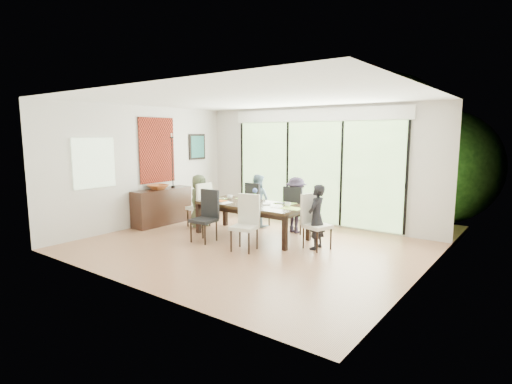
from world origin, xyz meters
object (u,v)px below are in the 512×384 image
Objects in this scene: chair_left_end at (199,204)px; vase at (255,200)px; chair_near_right at (244,223)px; person_left_end at (199,201)px; laptop at (217,199)px; cup_a at (230,197)px; cup_c at (288,205)px; cup_b at (254,203)px; bowl at (158,187)px; person_right_end at (317,217)px; sideboard at (162,206)px; chair_near_left at (204,216)px; table_top at (251,205)px; chair_far_left at (258,204)px; chair_right_end at (317,222)px; person_far_right at (296,205)px; chair_far_right at (296,209)px; person_far_left at (258,200)px.

chair_left_end is 9.17× the size of vase.
chair_near_right is 0.85× the size of person_left_end.
chair_near_right is 3.33× the size of laptop.
cup_a is 1.00× the size of cup_c.
chair_left_end is 8.87× the size of cup_c.
cup_a is at bearing 163.61° from cup_b.
cup_c is at bearing 9.61° from bowl.
person_right_end is 10.75× the size of vase.
bowl reaches higher than vase.
person_left_end is 0.81× the size of sideboard.
sideboard is at bearing 159.72° from chair_near_left.
table_top is at bearing 146.31° from cup_b.
cup_a is 1.24× the size of cup_b.
chair_near_left is 0.85× the size of person_left_end.
chair_far_left is at bearing 122.01° from vase.
chair_right_end is 2.36m from laptop.
bowl is (-2.90, -1.26, 0.29)m from person_far_right.
chair_far_right reaches higher than cup_c.
table_top is 1.02m from chair_near_left.
person_far_right is 3.17m from bowl.
vase is 0.76m from cup_a.
vase is 2.45m from sideboard.
person_far_right is 0.94m from vase.
sideboard is at bearing 90.00° from bowl.
person_far_left is 2.30m from bowl.
chair_near_right reaches higher than laptop.
chair_right_end is 3.89m from bowl.
chair_near_right is 1.31m from person_right_end.
person_far_left is (1.03, 0.83, 0.00)m from person_left_end.
chair_near_left is 1.10m from vase.
chair_far_right reaches higher than vase.
chair_near_left is at bearing -130.17° from cup_b.
person_far_right is at bearing 83.60° from chair_far_right.
bowl is at bearing -170.39° from cup_c.
vase is (-0.50, -0.78, 0.15)m from person_far_right.
table_top is at bearing 123.55° from chair_far_left.
person_left_end is at bearing -177.49° from cup_c.
cup_b is 0.68m from cup_c.
cup_b is 0.21× the size of bowl.
cup_b is at bearing -103.27° from person_left_end.
laptop is at bearing -170.54° from vase.
chair_far_right is 0.09m from person_far_right.
chair_near_right is at bearing 122.98° from person_far_left.
person_far_right reaches higher than cup_c.
chair_near_left is 2.16m from person_right_end.
cup_a is (0.78, 0.15, 0.14)m from person_left_end.
bowl is (-0.87, -0.43, 0.29)m from person_left_end.
sideboard is (-1.90, -1.18, -0.09)m from chair_far_left.
cup_c is at bearing 17.10° from cup_b.
chair_right_end is at bearing 0.00° from table_top.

